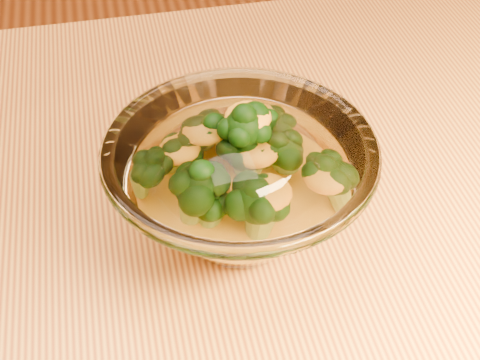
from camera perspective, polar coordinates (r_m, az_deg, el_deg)
name	(u,v)px	position (r m, az deg, el deg)	size (l,w,h in m)	color
table	(283,334)	(0.60, 3.70, -12.98)	(1.20, 0.80, 0.75)	gold
glass_bowl	(240,184)	(0.51, 0.00, -0.36)	(0.21, 0.21, 0.09)	white
cheese_sauce	(240,202)	(0.52, 0.00, -1.88)	(0.11, 0.11, 0.03)	#F1AD14
broccoli_heap	(238,166)	(0.50, -0.13, 1.18)	(0.16, 0.13, 0.08)	black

